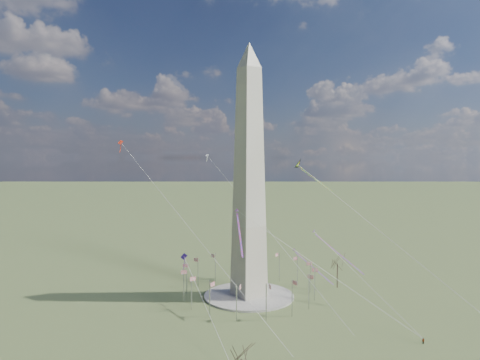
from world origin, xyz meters
TOP-DOWN VIEW (x-y plane):
  - ground at (0.00, 0.00)m, footprint 2000.00×2000.00m
  - plaza at (0.00, 0.00)m, footprint 36.00×36.00m
  - washington_monument at (0.00, 0.00)m, footprint 15.56×15.56m
  - flagpole_ring at (-0.00, -0.00)m, footprint 54.40×54.40m
  - tree_near at (38.29, -11.71)m, footprint 9.01×9.01m
  - tree_far at (-43.32, -57.43)m, footprint 7.74×7.74m
  - person_centre at (17.82, -64.92)m, footprint 1.15×0.58m
  - kite_delta_black at (34.00, 7.50)m, footprint 12.40×17.79m
  - kite_diamond_purple at (-24.19, 9.22)m, footprint 1.98×2.85m
  - kite_streamer_left at (24.83, -20.35)m, footprint 7.54×21.32m
  - kite_streamer_mid at (-10.16, -7.76)m, footprint 11.19×19.04m
  - kite_streamer_right at (28.85, -3.48)m, footprint 7.42×18.73m
  - kite_small_red at (-41.28, 30.18)m, footprint 1.99×1.73m
  - kite_small_white at (9.07, 48.57)m, footprint 1.42×1.27m

SIDE VIEW (x-z plane):
  - ground at x=0.00m, z-range 0.00..0.00m
  - plaza at x=0.00m, z-range 0.00..0.80m
  - person_centre at x=17.82m, z-range 0.00..1.90m
  - flagpole_ring at x=0.00m, z-range 0.77..13.77m
  - tree_far at x=-43.32m, z-range 2.88..16.44m
  - kite_streamer_right at x=28.85m, z-range 3.97..17.29m
  - tree_near at x=38.29m, z-range 3.36..19.12m
  - kite_diamond_purple at x=-24.19m, z-range 12.50..21.12m
  - kite_streamer_left at x=24.83m, z-range 13.54..28.57m
  - kite_streamer_mid at x=-10.16m, z-range 23.25..37.69m
  - washington_monument at x=0.00m, z-range -2.05..97.95m
  - kite_delta_black at x=34.00m, z-range 44.36..59.29m
  - kite_small_white at x=9.07m, z-range 54.66..58.50m
  - kite_small_red at x=-41.28m, z-range 58.90..64.00m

